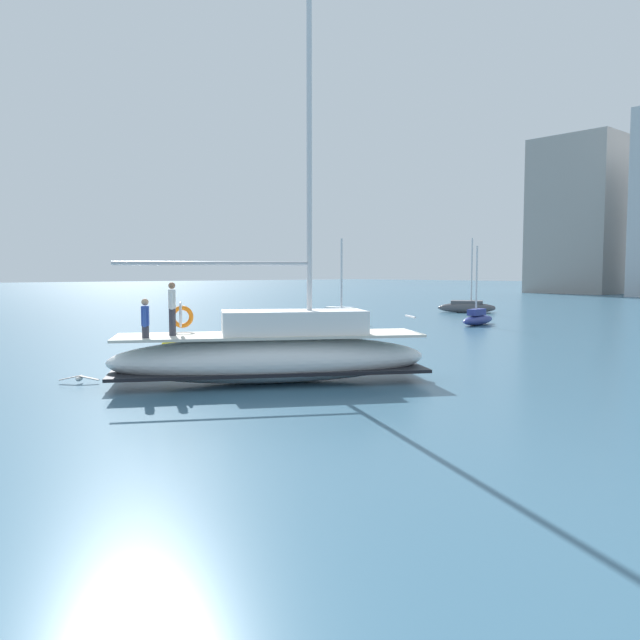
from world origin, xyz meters
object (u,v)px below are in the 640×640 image
object	(u,v)px
moored_cutter_left	(337,317)
main_sailboat	(273,353)
moored_catamaran	(467,306)
seagull	(79,378)
mooring_buoy	(170,347)
moored_sloop_far	(478,318)

from	to	relation	value
moored_cutter_left	main_sailboat	bearing A→B (deg)	-48.12
moored_catamaran	seagull	bearing A→B (deg)	-71.11
moored_catamaran	mooring_buoy	bearing A→B (deg)	-76.02
moored_cutter_left	mooring_buoy	world-z (taller)	moored_cutter_left
moored_cutter_left	mooring_buoy	bearing A→B (deg)	-68.92
moored_sloop_far	seagull	bearing A→B (deg)	-80.44
moored_cutter_left	seagull	xyz separation A→B (m)	(10.52, -20.31, -0.32)
moored_catamaran	seagull	distance (m)	39.22
mooring_buoy	main_sailboat	bearing A→B (deg)	-7.11
main_sailboat	mooring_buoy	xyz separation A→B (m)	(-8.48, 1.06, -0.68)
main_sailboat	mooring_buoy	distance (m)	8.57
main_sailboat	seagull	world-z (taller)	main_sailboat
main_sailboat	mooring_buoy	world-z (taller)	main_sailboat
moored_sloop_far	mooring_buoy	bearing A→B (deg)	-90.86
moored_cutter_left	moored_catamaran	bearing A→B (deg)	97.37
moored_sloop_far	moored_catamaran	bearing A→B (deg)	128.57
moored_catamaran	moored_cutter_left	xyz separation A→B (m)	(2.17, -16.80, -0.06)
main_sailboat	moored_catamaran	xyz separation A→B (m)	(-16.33, 32.59, -0.36)
moored_sloop_far	moored_cutter_left	bearing A→B (deg)	-132.49
seagull	moored_catamaran	bearing A→B (deg)	108.89
moored_catamaran	mooring_buoy	size ratio (longest dim) A/B	6.35
moored_sloop_far	moored_cutter_left	size ratio (longest dim) A/B	0.91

